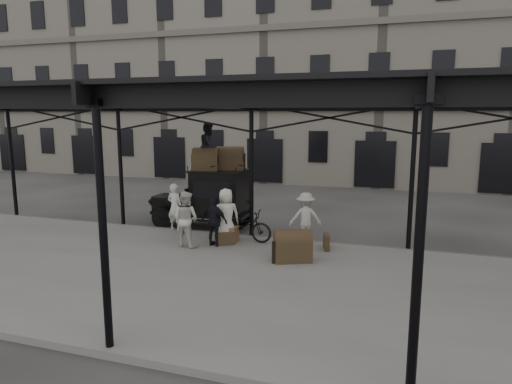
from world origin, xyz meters
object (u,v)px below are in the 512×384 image
steamer_trunk_platform (293,248)px  bicycle (242,225)px  steamer_trunk_roof_near (206,161)px  porter_left (175,207)px  porter_official (215,221)px  taxi (212,196)px

steamer_trunk_platform → bicycle: bearing=120.9°
steamer_trunk_roof_near → porter_left: bearing=-137.5°
porter_official → steamer_trunk_roof_near: steamer_trunk_roof_near is taller
steamer_trunk_platform → steamer_trunk_roof_near: bearing=119.3°
porter_left → bicycle: bearing=178.6°
bicycle → taxi: bearing=46.7°
porter_left → steamer_trunk_platform: porter_left is taller
taxi → steamer_trunk_platform: taxi is taller
bicycle → steamer_trunk_platform: bearing=-124.6°
porter_left → steamer_trunk_platform: bearing=167.4°
porter_official → steamer_trunk_roof_near: size_ratio=1.70×
steamer_trunk_roof_near → bicycle: bearing=-48.2°
taxi → porter_left: size_ratio=2.21×
bicycle → steamer_trunk_roof_near: (-1.92, 1.55, 1.85)m
taxi → steamer_trunk_platform: (3.83, -3.24, -0.68)m
steamer_trunk_platform → porter_left: bearing=133.5°
steamer_trunk_roof_near → steamer_trunk_platform: (3.91, -2.99, -1.99)m
porter_left → porter_official: bearing=157.6°
porter_left → porter_official: 2.47m
porter_official → steamer_trunk_roof_near: bearing=-49.6°
porter_left → bicycle: size_ratio=0.85×
steamer_trunk_roof_near → steamer_trunk_platform: bearing=-46.6°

